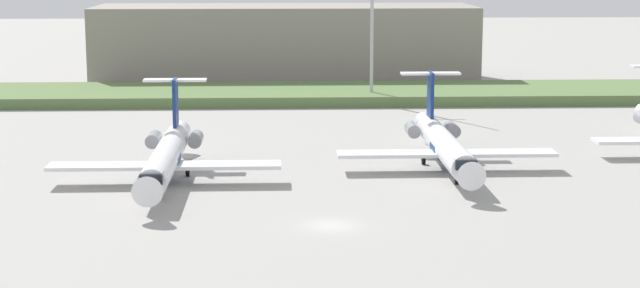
{
  "coord_description": "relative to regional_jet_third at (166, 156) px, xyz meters",
  "views": [
    {
      "loc": [
        -4.35,
        -83.75,
        22.39
      ],
      "look_at": [
        0.0,
        21.27,
        3.0
      ],
      "focal_mm": 58.28,
      "sensor_mm": 36.0,
      "label": 1
    }
  ],
  "objects": [
    {
      "name": "distant_hangar",
      "position": [
        12.53,
        82.76,
        4.07
      ],
      "size": [
        66.6,
        20.42,
        13.21
      ],
      "primitive_type": "cube",
      "color": "gray",
      "rests_on": "ground"
    },
    {
      "name": "regional_jet_third",
      "position": [
        0.0,
        0.0,
        0.0
      ],
      "size": [
        22.81,
        31.0,
        9.0
      ],
      "color": "white",
      "rests_on": "ground"
    },
    {
      "name": "grass_berm",
      "position": [
        15.44,
        58.21,
        -1.73
      ],
      "size": [
        320.0,
        20.0,
        1.61
      ],
      "primitive_type": "cube",
      "color": "#597542",
      "rests_on": "ground"
    },
    {
      "name": "ground_plane",
      "position": [
        15.44,
        11.98,
        -2.54
      ],
      "size": [
        500.0,
        500.0,
        0.0
      ],
      "primitive_type": "plane",
      "color": "#9E9B96"
    },
    {
      "name": "regional_jet_fourth",
      "position": [
        28.64,
        5.11,
        0.0
      ],
      "size": [
        22.81,
        31.0,
        9.0
      ],
      "color": "white",
      "rests_on": "ground"
    },
    {
      "name": "antenna_mast",
      "position": [
        25.35,
        54.02,
        9.13
      ],
      "size": [
        4.4,
        0.5,
        28.31
      ],
      "color": "#B2B2B7",
      "rests_on": "ground"
    }
  ]
}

